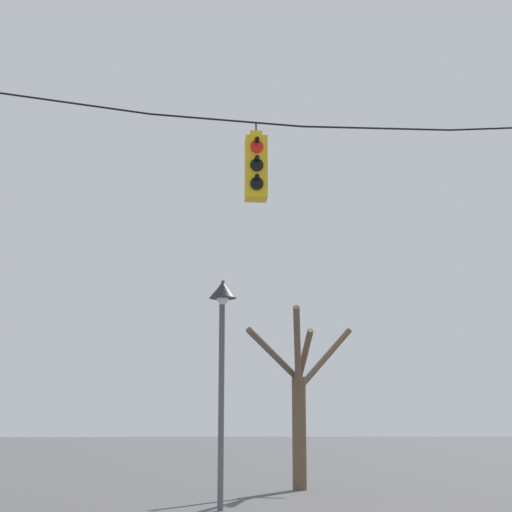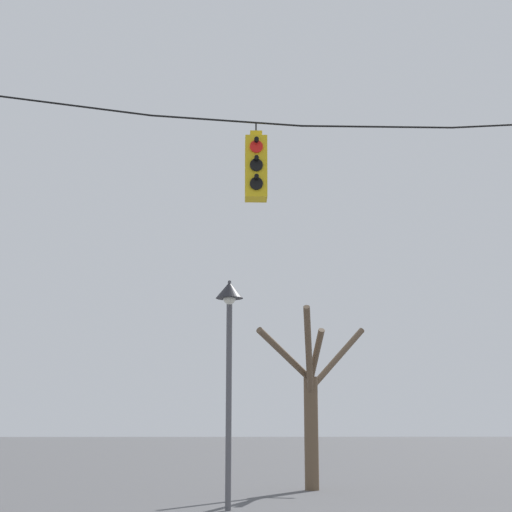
% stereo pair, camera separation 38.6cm
% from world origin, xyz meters
% --- Properties ---
extents(span_wire, '(16.70, 0.03, 0.91)m').
position_xyz_m(span_wire, '(0.00, -0.09, 6.57)').
color(span_wire, black).
extents(traffic_light_near_left_pole, '(0.34, 0.46, 1.24)m').
position_xyz_m(traffic_light_near_left_pole, '(-1.92, -0.10, 5.58)').
color(traffic_light_near_left_pole, yellow).
extents(street_lamp, '(0.56, 0.95, 4.54)m').
position_xyz_m(street_lamp, '(-2.34, 4.12, 3.59)').
color(street_lamp, '#515156').
rests_on(street_lamp, ground_plane).
extents(bare_tree, '(3.21, 3.15, 4.58)m').
position_xyz_m(bare_tree, '(-0.18, 9.18, 2.25)').
color(bare_tree, brown).
rests_on(bare_tree, ground_plane).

